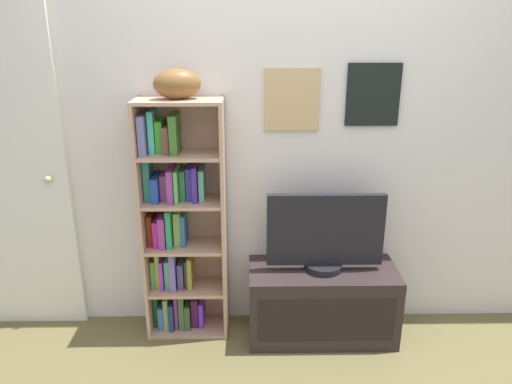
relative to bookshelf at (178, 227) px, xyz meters
name	(u,v)px	position (x,y,z in m)	size (l,w,h in m)	color
back_wall	(282,136)	(0.63, 0.13, 0.52)	(4.80, 0.08, 2.43)	silver
bookshelf	(178,227)	(0.00, 0.00, 0.00)	(0.49, 0.26, 1.46)	tan
football	(177,84)	(0.04, -0.03, 0.85)	(0.26, 0.16, 0.16)	brown
tv_stand	(322,302)	(0.88, -0.10, -0.47)	(0.89, 0.40, 0.45)	#2B2121
television	(325,234)	(0.88, -0.10, -0.01)	(0.69, 0.22, 0.48)	black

